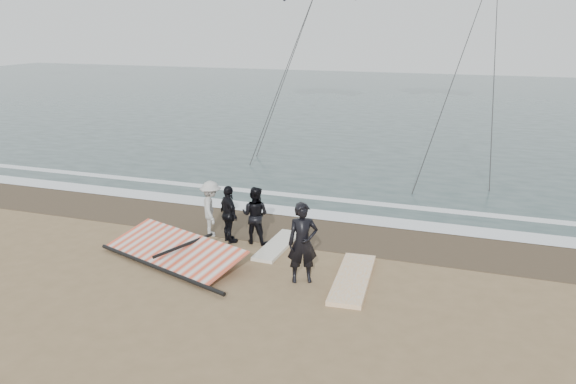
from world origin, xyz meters
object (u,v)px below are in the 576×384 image
Objects in this scene: man_main at (303,243)px; board_cream at (277,245)px; sail_rig at (175,251)px; board_white at (353,279)px.

man_main is 2.39m from board_cream.
man_main reaches higher than sail_rig.
board_white is 4.71m from sail_rig.
man_main reaches higher than board_cream.
board_white is at bearing -5.67° from man_main.
man_main is 0.70× the size of board_white.
board_cream is at bearing 145.79° from board_white.
board_cream is 2.77m from sail_rig.
board_white is at bearing 1.99° from sail_rig.
board_white reaches higher than board_cream.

